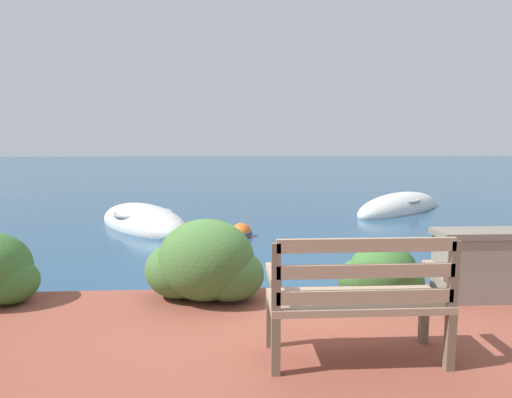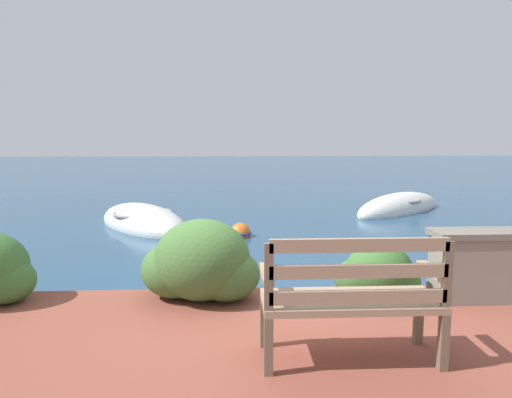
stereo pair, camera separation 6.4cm
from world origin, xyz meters
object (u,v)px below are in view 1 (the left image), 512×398
park_bench (358,296)px  rowboat_mid (399,209)px  rowboat_nearest (144,224)px  mooring_buoy (241,233)px

park_bench → rowboat_mid: (3.25, 7.84, -0.64)m
park_bench → rowboat_nearest: 6.76m
park_bench → mooring_buoy: size_ratio=3.05×
rowboat_mid → mooring_buoy: bearing=-5.9°
rowboat_nearest → mooring_buoy: 2.21m
rowboat_nearest → rowboat_mid: 6.13m
rowboat_nearest → rowboat_mid: (5.90, 1.66, -0.00)m
rowboat_nearest → park_bench: bearing=-13.0°
park_bench → rowboat_mid: 8.51m
rowboat_nearest → rowboat_mid: bearing=69.4°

